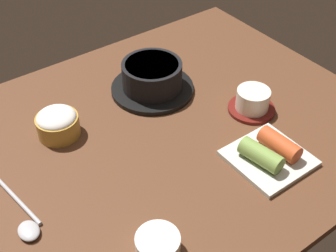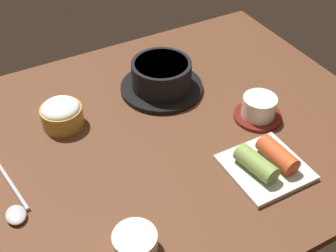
{
  "view_description": "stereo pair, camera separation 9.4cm",
  "coord_description": "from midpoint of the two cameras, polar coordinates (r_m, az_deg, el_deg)",
  "views": [
    {
      "loc": [
        -40.03,
        -59.35,
        67.22
      ],
      "look_at": [
        2.0,
        -2.0,
        5.0
      ],
      "focal_mm": 48.15,
      "sensor_mm": 36.0,
      "label": 1
    },
    {
      "loc": [
        -32.06,
        -64.41,
        67.22
      ],
      "look_at": [
        2.0,
        -2.0,
        5.0
      ],
      "focal_mm": 48.15,
      "sensor_mm": 36.0,
      "label": 2
    }
  ],
  "objects": [
    {
      "name": "dining_table",
      "position": [
        0.98,
        1.17,
        -1.58
      ],
      "size": [
        100.0,
        76.0,
        2.0
      ],
      "primitive_type": "cube",
      "color": "#56331E",
      "rests_on": "ground"
    },
    {
      "name": "stone_pot",
      "position": [
        1.07,
        1.7,
        6.09
      ],
      "size": [
        19.85,
        19.85,
        7.65
      ],
      "color": "black",
      "rests_on": "dining_table"
    },
    {
      "name": "rice_bowl",
      "position": [
        0.99,
        -10.69,
        1.45
      ],
      "size": [
        9.08,
        9.08,
        6.18
      ],
      "color": "#B78C38",
      "rests_on": "dining_table"
    },
    {
      "name": "tea_cup_with_saucer",
      "position": [
        1.02,
        14.02,
        2.05
      ],
      "size": [
        10.73,
        10.73,
        5.51
      ],
      "color": "maroon",
      "rests_on": "dining_table"
    },
    {
      "name": "kimchi_plate",
      "position": [
        0.91,
        15.24,
        -4.7
      ],
      "size": [
        14.84,
        14.84,
        4.77
      ],
      "color": "silver",
      "rests_on": "dining_table"
    },
    {
      "name": "side_bowl_near",
      "position": [
        0.76,
        -0.56,
        -14.7
      ],
      "size": [
        7.51,
        7.51,
        3.88
      ],
      "color": "white",
      "rests_on": "dining_table"
    },
    {
      "name": "spoon",
      "position": [
        0.86,
        -15.87,
        -9.81
      ],
      "size": [
        4.45,
        17.27,
        1.35
      ],
      "color": "#B7B7BC",
      "rests_on": "dining_table"
    }
  ]
}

